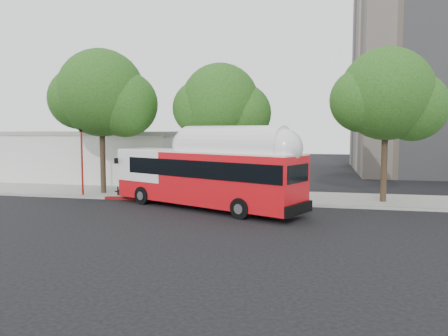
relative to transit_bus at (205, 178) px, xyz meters
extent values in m
plane|color=black|center=(0.91, -1.96, -1.73)|extent=(120.00, 120.00, 0.00)
cube|color=gray|center=(0.91, 4.54, -1.66)|extent=(60.00, 5.00, 0.15)
cube|color=gray|center=(0.91, 1.94, -1.66)|extent=(60.00, 0.30, 0.15)
cube|color=maroon|center=(-2.09, 1.94, -1.65)|extent=(10.00, 0.32, 0.16)
cylinder|color=#2D2116|center=(-8.09, 3.54, 1.31)|extent=(0.36, 0.36, 6.08)
sphere|color=#1A4A15|center=(-8.09, 3.54, 5.11)|extent=(5.80, 5.80, 5.80)
sphere|color=#1A4A15|center=(-6.50, 3.74, 4.35)|extent=(4.35, 4.35, 4.35)
cylinder|color=#2D2116|center=(-0.09, 4.04, 0.99)|extent=(0.36, 0.36, 5.44)
sphere|color=#1A4A15|center=(-0.09, 4.04, 4.39)|extent=(5.00, 5.00, 5.00)
sphere|color=#1A4A15|center=(1.28, 4.24, 3.71)|extent=(3.75, 3.75, 3.75)
cylinder|color=#2D2116|center=(9.91, 3.84, 1.15)|extent=(0.36, 0.36, 5.76)
sphere|color=#1A4A15|center=(9.91, 3.84, 4.75)|extent=(5.40, 5.40, 5.40)
sphere|color=#1A4A15|center=(11.39, 4.04, 4.03)|extent=(4.05, 4.05, 4.05)
cube|color=silver|center=(-13.09, 12.04, 0.27)|extent=(16.00, 10.00, 4.00)
cube|color=gray|center=(-13.09, 12.04, 2.37)|extent=(16.20, 10.20, 0.30)
cube|color=red|center=(-0.08, 0.04, 0.01)|extent=(11.60, 7.18, 2.81)
cube|color=black|center=(0.36, -0.17, 0.59)|extent=(10.57, 6.74, 0.92)
cube|color=white|center=(-0.08, 0.04, 1.46)|extent=(11.57, 7.11, 0.10)
cube|color=white|center=(1.68, -0.78, 1.71)|extent=(6.44, 4.37, 0.53)
cube|color=black|center=(-5.83, 2.71, -1.25)|extent=(1.44, 1.91, 0.06)
imported|color=navy|center=(-5.83, 2.71, -0.78)|extent=(1.22, 1.75, 0.87)
cylinder|color=#A51B11|center=(-8.92, 2.32, 0.42)|extent=(0.13, 0.13, 4.30)
cube|color=black|center=(-8.92, 2.32, 2.67)|extent=(0.05, 0.43, 0.27)
camera|label=1|loc=(6.21, -23.29, 2.67)|focal=35.00mm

